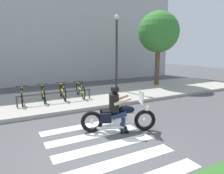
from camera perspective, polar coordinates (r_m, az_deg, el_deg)
The scene contains 16 objects.
ground_plane at distance 5.32m, azimuth -5.51°, elevation -17.32°, with size 48.00×48.00×0.00m, color #4C4C4F.
sidewalk at distance 10.12m, azimuth -17.31°, elevation -3.70°, with size 24.00×4.40×0.15m, color #A8A399.
crosswalk_stripe_1 at distance 4.85m, azimuth 2.89°, elevation -20.23°, with size 2.80×0.40×0.01m, color white.
crosswalk_stripe_2 at distance 5.46m, azimuth -1.64°, elevation -16.46°, with size 2.80×0.40×0.01m, color white.
crosswalk_stripe_3 at distance 6.12m, azimuth -5.10°, elevation -13.40°, with size 2.80×0.40×0.01m, color white.
crosswalk_stripe_4 at distance 6.80m, azimuth -7.81°, elevation -10.91°, with size 2.80×0.40×0.01m, color white.
motorcycle at distance 6.20m, azimuth 2.00°, elevation -8.43°, with size 2.16×1.05×1.26m.
rider at distance 6.08m, azimuth 1.30°, elevation -5.14°, with size 0.75×0.69×1.45m.
bicycle_0 at distance 9.62m, azimuth -24.06°, elevation -2.36°, with size 0.48×1.65×0.73m.
bicycle_1 at distance 9.71m, azimuth -18.85°, elevation -1.80°, with size 0.48×1.61×0.76m.
bicycle_2 at distance 9.89m, azimuth -13.77°, elevation -1.31°, with size 0.48×1.61×0.77m.
bicycle_3 at distance 10.14m, azimuth -8.92°, elevation -0.90°, with size 0.48×1.67×0.74m.
bike_rack at distance 9.25m, azimuth -15.58°, elevation -1.82°, with size 3.27×0.07×0.49m.
street_lamp at distance 11.57m, azimuth 1.31°, elevation 11.35°, with size 0.28×0.28×4.37m.
tree_near_rack at distance 13.89m, azimuth 13.02°, elevation 14.81°, with size 2.64×2.64×4.93m.
building_backdrop at distance 15.62m, azimuth -22.56°, elevation 17.72°, with size 24.00×1.20×9.28m, color #B0B0B0.
Camera 1 is at (-1.79, -4.35, 2.49)m, focal length 32.35 mm.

